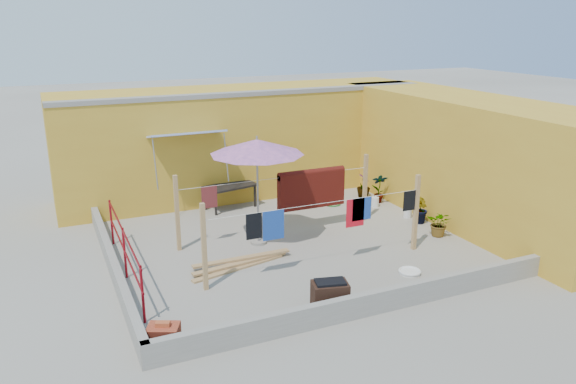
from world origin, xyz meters
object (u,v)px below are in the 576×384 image
object	(u,v)px
brazier	(330,296)
green_hose	(332,203)
water_jug_a	(375,202)
patio_umbrella	(257,148)
brick_stack	(164,336)
outdoor_table	(230,187)
water_jug_b	(408,212)
plant_back_a	(310,192)
white_basin	(410,272)

from	to	relation	value
brazier	green_hose	xyz separation A→B (m)	(3.01, 5.46, -0.25)
brazier	water_jug_a	xyz separation A→B (m)	(4.04, 4.76, -0.14)
patio_umbrella	brick_stack	distance (m)	5.12
outdoor_table	water_jug_b	distance (m)	4.96
brazier	water_jug_a	world-z (taller)	brazier
water_jug_b	plant_back_a	size ratio (longest dim) A/B	0.49
outdoor_table	green_hose	bearing A→B (deg)	-17.49
white_basin	patio_umbrella	bearing A→B (deg)	128.45
water_jug_b	plant_back_a	distance (m)	2.84
outdoor_table	water_jug_a	xyz separation A→B (m)	(3.82, -1.57, -0.47)
green_hose	plant_back_a	bearing A→B (deg)	154.58
patio_umbrella	green_hose	distance (m)	4.26
white_basin	green_hose	world-z (taller)	white_basin
water_jug_b	plant_back_a	bearing A→B (deg)	132.21
water_jug_b	patio_umbrella	bearing A→B (deg)	-179.11
water_jug_b	outdoor_table	bearing A→B (deg)	146.72
patio_umbrella	brazier	distance (m)	4.11
patio_umbrella	white_basin	bearing A→B (deg)	-51.55
green_hose	brick_stack	bearing A→B (deg)	-138.25
brick_stack	plant_back_a	world-z (taller)	plant_back_a
brazier	water_jug_b	size ratio (longest dim) A/B	2.09
water_jug_a	green_hose	xyz separation A→B (m)	(-1.03, 0.69, -0.11)
water_jug_a	green_hose	distance (m)	1.24
water_jug_a	water_jug_b	world-z (taller)	water_jug_b
outdoor_table	white_basin	distance (m)	6.05
brick_stack	water_jug_a	bearing A→B (deg)	33.65
brick_stack	patio_umbrella	bearing A→B (deg)	49.22
outdoor_table	brazier	distance (m)	6.35
green_hose	white_basin	bearing A→B (deg)	-98.78
white_basin	plant_back_a	distance (m)	5.07
patio_umbrella	brazier	size ratio (longest dim) A/B	3.54
patio_umbrella	brazier	world-z (taller)	patio_umbrella
outdoor_table	water_jug_b	bearing A→B (deg)	-33.28
patio_umbrella	water_jug_b	size ratio (longest dim) A/B	7.40
brick_stack	outdoor_table	bearing A→B (deg)	62.54
brazier	plant_back_a	xyz separation A→B (m)	(2.44, 5.73, 0.07)
patio_umbrella	outdoor_table	size ratio (longest dim) A/B	1.67
white_basin	plant_back_a	xyz separation A→B (m)	(0.17, 5.06, 0.32)
patio_umbrella	green_hose	world-z (taller)	patio_umbrella
outdoor_table	plant_back_a	bearing A→B (deg)	-15.32
water_jug_b	green_hose	world-z (taller)	water_jug_b
patio_umbrella	green_hose	size ratio (longest dim) A/B	5.13
patio_umbrella	water_jug_a	distance (m)	4.77
plant_back_a	water_jug_a	bearing A→B (deg)	-31.13
water_jug_a	water_jug_b	xyz separation A→B (m)	(0.31, -1.14, 0.01)
water_jug_b	brazier	bearing A→B (deg)	-140.19
patio_umbrella	water_jug_b	bearing A→B (deg)	0.89
white_basin	plant_back_a	bearing A→B (deg)	88.07
white_basin	water_jug_b	bearing A→B (deg)	54.91
brazier	plant_back_a	distance (m)	6.23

